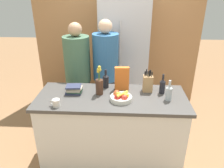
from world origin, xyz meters
TOP-DOWN VIEW (x-y plane):
  - ground_plane at (0.00, 0.00)m, footprint 14.00×14.00m
  - kitchen_island at (0.00, 0.00)m, footprint 1.76×0.71m
  - back_wall_wood at (0.00, 1.71)m, footprint 2.96×0.12m
  - refrigerator at (0.13, 1.35)m, footprint 0.80×0.62m
  - fruit_bowl at (0.11, -0.09)m, footprint 0.25×0.25m
  - knife_block at (0.43, 0.17)m, footprint 0.11×0.10m
  - flower_vase at (-0.15, 0.06)m, footprint 0.09×0.09m
  - cereal_box at (0.11, 0.20)m, footprint 0.18×0.07m
  - coffee_mug at (-0.58, -0.26)m, footprint 0.12×0.08m
  - book_stack at (-0.46, 0.06)m, footprint 0.20×0.16m
  - bottle_oil at (-0.09, 0.25)m, footprint 0.08×0.08m
  - bottle_vinegar at (0.60, 0.12)m, footprint 0.07×0.07m
  - bottle_wine at (0.65, -0.05)m, footprint 0.07×0.07m
  - person_at_sink at (-0.54, 0.72)m, footprint 0.38×0.38m
  - person_in_blue at (-0.13, 0.77)m, footprint 0.37×0.37m

SIDE VIEW (x-z plane):
  - ground_plane at x=0.00m, z-range 0.00..0.00m
  - kitchen_island at x=0.00m, z-range 0.00..0.91m
  - person_at_sink at x=-0.54m, z-range 0.09..1.74m
  - person_in_blue at x=-0.13m, z-range 0.10..1.78m
  - fruit_bowl at x=0.11m, z-range 0.90..1.00m
  - coffee_mug at x=-0.58m, z-range 0.91..1.00m
  - book_stack at x=-0.46m, z-range 0.91..1.01m
  - refrigerator at x=0.13m, z-range 0.00..1.96m
  - bottle_oil at x=-0.09m, z-range 0.89..1.13m
  - bottle_wine at x=0.65m, z-range 0.89..1.13m
  - bottle_vinegar at x=0.60m, z-range 0.89..1.13m
  - knife_block at x=0.43m, z-range 0.88..1.16m
  - flower_vase at x=-0.15m, z-range 0.86..1.22m
  - cereal_box at x=0.11m, z-range 0.91..1.21m
  - back_wall_wood at x=0.00m, z-range 0.00..2.60m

